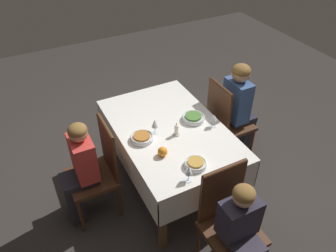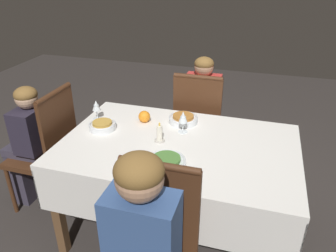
# 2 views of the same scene
# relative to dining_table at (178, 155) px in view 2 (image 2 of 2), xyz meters

# --- Properties ---
(ground_plane) EXTENTS (8.00, 8.00, 0.00)m
(ground_plane) POSITION_rel_dining_table_xyz_m (0.00, 0.00, -0.64)
(ground_plane) COLOR #332D2B
(dining_table) EXTENTS (1.52, 0.98, 0.74)m
(dining_table) POSITION_rel_dining_table_xyz_m (0.00, 0.00, 0.00)
(dining_table) COLOR white
(dining_table) RESTS_ON ground_plane
(chair_east) EXTENTS (0.43, 0.43, 1.00)m
(chair_east) POSITION_rel_dining_table_xyz_m (1.01, 0.00, -0.11)
(chair_east) COLOR #472816
(chair_east) RESTS_ON ground_plane
(chair_south) EXTENTS (0.43, 0.43, 1.00)m
(chair_south) POSITION_rel_dining_table_xyz_m (0.01, -0.74, -0.11)
(chair_south) COLOR #472816
(chair_south) RESTS_ON ground_plane
(person_child_dark) EXTENTS (0.33, 0.30, 1.00)m
(person_child_dark) POSITION_rel_dining_table_xyz_m (1.19, 0.00, -0.09)
(person_child_dark) COLOR #383342
(person_child_dark) RESTS_ON ground_plane
(person_child_red) EXTENTS (0.30, 0.33, 1.08)m
(person_child_red) POSITION_rel_dining_table_xyz_m (0.01, -0.91, -0.05)
(person_child_red) COLOR #282833
(person_child_red) RESTS_ON ground_plane
(bowl_north) EXTENTS (0.22, 0.22, 0.06)m
(bowl_north) POSITION_rel_dining_table_xyz_m (0.00, 0.27, 0.12)
(bowl_north) COLOR silver
(bowl_north) RESTS_ON dining_table
(wine_glass_north) EXTENTS (0.07, 0.07, 0.13)m
(wine_glass_north) POSITION_rel_dining_table_xyz_m (0.17, 0.39, 0.19)
(wine_glass_north) COLOR white
(wine_glass_north) RESTS_ON dining_table
(bowl_east) EXTENTS (0.19, 0.19, 0.06)m
(bowl_east) POSITION_rel_dining_table_xyz_m (0.56, -0.04, 0.12)
(bowl_east) COLOR silver
(bowl_east) RESTS_ON dining_table
(wine_glass_east) EXTENTS (0.07, 0.07, 0.15)m
(wine_glass_east) POSITION_rel_dining_table_xyz_m (0.67, -0.18, 0.19)
(wine_glass_east) COLOR white
(wine_glass_east) RESTS_ON dining_table
(bowl_south) EXTENTS (0.21, 0.21, 0.06)m
(bowl_south) POSITION_rel_dining_table_xyz_m (0.05, -0.31, 0.12)
(bowl_south) COLOR silver
(bowl_south) RESTS_ON dining_table
(wine_glass_south) EXTENTS (0.07, 0.07, 0.16)m
(wine_glass_south) POSITION_rel_dining_table_xyz_m (0.01, -0.16, 0.20)
(wine_glass_south) COLOR white
(wine_glass_south) RESTS_ON dining_table
(candle_centerpiece) EXTENTS (0.07, 0.07, 0.14)m
(candle_centerpiece) POSITION_rel_dining_table_xyz_m (0.13, 0.01, 0.14)
(candle_centerpiece) COLOR beige
(candle_centerpiece) RESTS_ON dining_table
(orange_fruit) EXTENTS (0.09, 0.09, 0.09)m
(orange_fruit) POSITION_rel_dining_table_xyz_m (0.32, -0.23, 0.13)
(orange_fruit) COLOR orange
(orange_fruit) RESTS_ON dining_table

